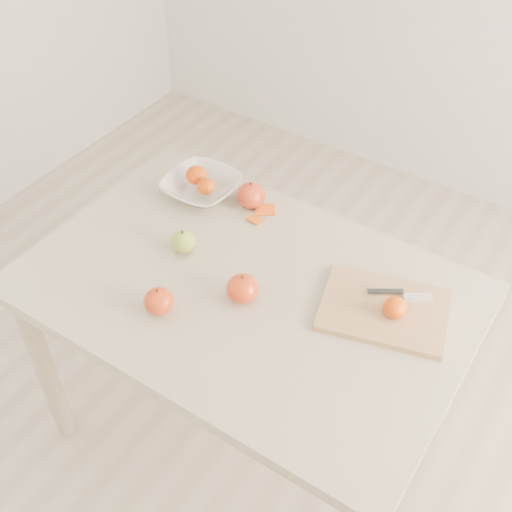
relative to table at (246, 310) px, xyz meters
The scene contains 14 objects.
ground 0.65m from the table, ahead, with size 3.50×3.50×0.00m, color #C6B293.
table is the anchor object (origin of this frame).
cutting_board 0.39m from the table, 18.30° to the left, with size 0.32×0.24×0.02m, color tan.
board_tangerine 0.42m from the table, 15.57° to the left, with size 0.06×0.06×0.05m, color red.
fruit_bowl 0.45m from the table, 143.12° to the left, with size 0.23×0.23×0.06m, color white.
bowl_tangerine_near 0.48m from the table, 144.00° to the left, with size 0.07×0.07×0.06m, color #C83507.
bowl_tangerine_far 0.42m from the table, 142.25° to the left, with size 0.06×0.06×0.05m, color #CD5707.
orange_peel_a 0.34m from the table, 113.33° to the left, with size 0.06×0.04×0.00m, color #D34C0E.
orange_peel_b 0.29m from the table, 118.25° to the left, with size 0.04×0.04×0.00m, color orange.
paring_knife 0.46m from the table, 25.09° to the left, with size 0.16×0.09×0.01m.
apple_green 0.26m from the table, behind, with size 0.07×0.07×0.07m, color #73A01E.
apple_red_c 0.28m from the table, 124.61° to the right, with size 0.08×0.08×0.07m, color #9A1A09.
apple_red_e 0.15m from the table, 65.52° to the right, with size 0.09×0.09×0.08m, color #93090D.
apple_red_a 0.37m from the table, 121.42° to the left, with size 0.09×0.09×0.08m, color maroon.
Camera 1 is at (0.69, -1.00, 2.00)m, focal length 45.00 mm.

